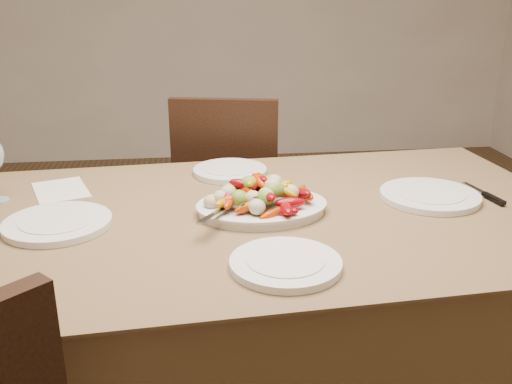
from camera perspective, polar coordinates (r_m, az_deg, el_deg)
The scene contains 11 objects.
dining_table at distance 1.77m, azimuth 0.00°, elevation -13.51°, with size 1.84×1.04×0.76m, color brown.
chair_far at distance 2.51m, azimuth -2.50°, elevation -0.59°, with size 0.42×0.42×0.95m, color black, non-canonical shape.
serving_platter at distance 1.59m, azimuth 0.58°, elevation -1.71°, with size 0.35×0.26×0.02m, color white.
roasted_vegetables at distance 1.57m, azimuth 0.59°, elevation 0.23°, with size 0.29×0.20×0.09m, color maroon, non-canonical shape.
serving_spoon at distance 1.53m, azimuth -1.53°, elevation -1.10°, with size 0.28×0.06×0.03m, color #9EA0A8, non-canonical shape.
plate_left at distance 1.59m, azimuth -19.22°, elevation -2.99°, with size 0.28×0.28×0.02m, color white.
plate_right at distance 1.77m, azimuth 16.97°, elevation -0.38°, with size 0.29×0.29×0.02m, color white.
plate_far at distance 1.92m, azimuth -2.61°, elevation 2.09°, with size 0.25×0.25×0.02m, color white.
plate_near at distance 1.30m, azimuth 2.98°, elevation -7.20°, with size 0.25×0.25×0.02m, color white.
menu_card at distance 1.87m, azimuth -18.95°, elevation 0.20°, with size 0.15×0.21×0.00m, color silver.
table_knife at distance 1.85m, azimuth 21.92°, elevation -0.26°, with size 0.02×0.20×0.01m, color #9EA0A8, non-canonical shape.
Camera 1 is at (-0.15, -1.62, 1.36)m, focal length 40.00 mm.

